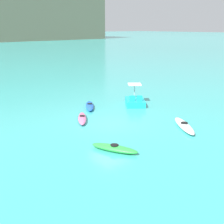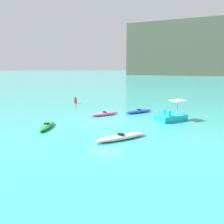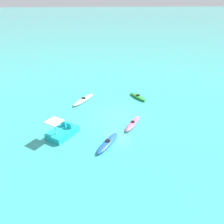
{
  "view_description": "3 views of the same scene",
  "coord_description": "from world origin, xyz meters",
  "views": [
    {
      "loc": [
        -12.64,
        -15.47,
        6.39
      ],
      "look_at": [
        0.34,
        0.22,
        0.71
      ],
      "focal_mm": 49.45,
      "sensor_mm": 36.0,
      "label": 1
    },
    {
      "loc": [
        8.34,
        -15.48,
        4.39
      ],
      "look_at": [
        -0.02,
        1.31,
        0.52
      ],
      "focal_mm": 34.55,
      "sensor_mm": 36.0,
      "label": 2
    },
    {
      "loc": [
        2.73,
        17.59,
        9.79
      ],
      "look_at": [
        0.49,
        -0.33,
        0.28
      ],
      "focal_mm": 34.63,
      "sensor_mm": 36.0,
      "label": 3
    }
  ],
  "objects": [
    {
      "name": "ground_plane",
      "position": [
        0.0,
        0.0,
        0.0
      ],
      "size": [
        600.0,
        600.0,
        0.0
      ],
      "primitive_type": "plane",
      "color": "#38ADA8"
    },
    {
      "name": "kayak_blue",
      "position": [
        1.4,
        4.35,
        0.16
      ],
      "size": [
        2.24,
        2.87,
        0.37
      ],
      "color": "blue",
      "rests_on": "ground_plane"
    },
    {
      "name": "person_near_shore",
      "position": [
        -7.68,
        6.4,
        0.39
      ],
      "size": [
        0.44,
        0.44,
        0.88
      ],
      "color": "red",
      "rests_on": "ground_plane"
    },
    {
      "name": "kayak_white",
      "position": [
        3.13,
        -3.78,
        0.16
      ],
      "size": [
        2.64,
        3.33,
        0.37
      ],
      "color": "white",
      "rests_on": "ground_plane"
    },
    {
      "name": "kayak_green",
      "position": [
        -2.86,
        -3.85,
        0.16
      ],
      "size": [
        1.69,
        2.72,
        0.37
      ],
      "color": "green",
      "rests_on": "ground_plane"
    },
    {
      "name": "pedal_boat_cyan",
      "position": [
        4.88,
        2.67,
        0.34
      ],
      "size": [
        2.66,
        2.81,
        1.68
      ],
      "color": "#19B7C6",
      "rests_on": "ground_plane"
    },
    {
      "name": "kayak_pink",
      "position": [
        -1.06,
        1.81,
        0.16
      ],
      "size": [
        2.08,
        2.73,
        0.37
      ],
      "color": "pink",
      "rests_on": "ground_plane"
    }
  ]
}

